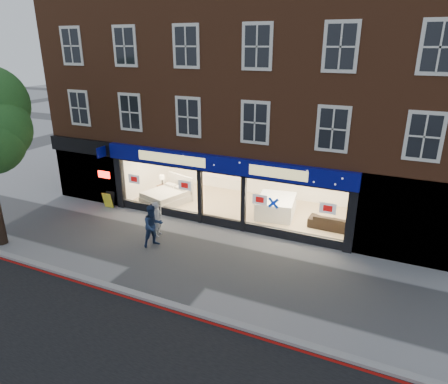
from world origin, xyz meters
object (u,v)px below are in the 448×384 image
Objects in this scene: pedestrian_grey at (157,219)px; pedestrian_blue at (153,226)px; a_board at (109,200)px; mattress_stack at (276,206)px; display_bed at (167,196)px; sofa at (333,222)px.

pedestrian_blue is at bearing -165.59° from pedestrian_grey.
mattress_stack is at bearing 15.27° from a_board.
display_bed is 8.25m from sofa.
display_bed is at bearing -171.78° from mattress_stack.
pedestrian_grey reaches higher than mattress_stack.
sofa is 2.59× the size of a_board.
a_board is 0.45× the size of pedestrian_blue.
pedestrian_grey is at bearing -23.60° from a_board.
pedestrian_blue is at bearing -47.63° from display_bed.
display_bed is at bearing 32.44° from a_board.
sofa is at bearing -70.43° from pedestrian_grey.
pedestrian_grey is at bearing 55.92° from pedestrian_blue.
pedestrian_grey is 0.87× the size of pedestrian_blue.
display_bed reaches higher than mattress_stack.
pedestrian_grey is 0.94m from pedestrian_blue.
pedestrian_grey is at bearing -134.54° from mattress_stack.
display_bed reaches higher than a_board.
a_board reaches higher than sofa.
display_bed is at bearing 17.37° from pedestrian_grey.
mattress_stack reaches higher than sofa.
mattress_stack is (5.51, 0.80, 0.07)m from display_bed.
mattress_stack is 5.64m from pedestrian_grey.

